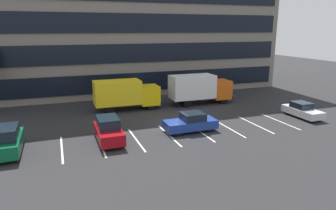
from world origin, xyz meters
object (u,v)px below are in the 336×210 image
at_px(suv_forest, 6,141).
at_px(sedan_navy, 191,123).
at_px(box_truck_yellow_all, 126,93).
at_px(suv_maroon, 108,130).
at_px(box_truck_orange, 199,88).
at_px(sedan_silver, 302,110).

relative_size(suv_forest, sedan_navy, 1.00).
bearing_deg(box_truck_yellow_all, suv_maroon, -110.79).
relative_size(box_truck_orange, suv_maroon, 1.72).
bearing_deg(sedan_silver, box_truck_orange, 130.03).
bearing_deg(suv_forest, suv_maroon, -0.44).
bearing_deg(suv_maroon, box_truck_orange, 35.69).
distance_m(box_truck_orange, sedan_navy, 9.94).
xyz_separation_m(box_truck_orange, sedan_silver, (7.15, -8.51, -1.22)).
xyz_separation_m(box_truck_yellow_all, sedan_navy, (3.66, -8.77, -1.07)).
relative_size(sedan_navy, suv_maroon, 1.05).
bearing_deg(suv_forest, sedan_navy, -0.04).
height_order(box_truck_yellow_all, box_truck_orange, box_truck_orange).
distance_m(suv_forest, sedan_navy, 14.09).
bearing_deg(box_truck_yellow_all, suv_forest, -139.97).
distance_m(box_truck_yellow_all, box_truck_orange, 8.62).
height_order(sedan_silver, suv_forest, suv_forest).
relative_size(box_truck_yellow_all, box_truck_orange, 0.96).
bearing_deg(sedan_navy, suv_forest, 179.96).
height_order(sedan_silver, sedan_navy, sedan_navy).
bearing_deg(suv_maroon, suv_forest, 179.56).
bearing_deg(box_truck_orange, sedan_navy, -120.09).
bearing_deg(box_truck_orange, box_truck_yellow_all, 178.52).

